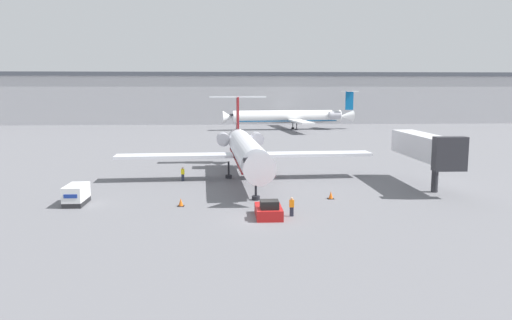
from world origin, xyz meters
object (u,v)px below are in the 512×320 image
at_px(airplane_main, 246,150).
at_px(pushback_tug, 269,210).
at_px(worker_near_tug, 292,206).
at_px(worker_by_wing, 183,174).
at_px(airplane_parked_far_left, 291,117).
at_px(jet_bridge, 425,147).
at_px(traffic_cone_right, 331,195).
at_px(traffic_cone_left, 181,202).
at_px(luggage_cart, 76,195).

distance_m(airplane_main, pushback_tug, 18.46).
bearing_deg(worker_near_tug, worker_by_wing, 121.95).
relative_size(airplane_parked_far_left, jet_bridge, 2.54).
xyz_separation_m(worker_near_tug, airplane_parked_far_left, (11.83, 91.35, 2.60)).
distance_m(worker_by_wing, jet_bridge, 27.86).
bearing_deg(jet_bridge, traffic_cone_right, -154.63).
height_order(airplane_main, traffic_cone_left, airplane_main).
bearing_deg(airplane_main, pushback_tug, -86.11).
relative_size(worker_near_tug, airplane_parked_far_left, 0.05).
bearing_deg(worker_by_wing, airplane_main, 6.01).
distance_m(pushback_tug, traffic_cone_right, 9.56).
bearing_deg(airplane_main, airplane_parked_far_left, 78.39).
bearing_deg(jet_bridge, airplane_main, 163.24).
xyz_separation_m(worker_by_wing, traffic_cone_left, (0.91, -12.92, -0.51)).
bearing_deg(traffic_cone_right, luggage_cart, -177.76).
bearing_deg(traffic_cone_left, worker_by_wing, 94.03).
bearing_deg(worker_by_wing, airplane_parked_far_left, 73.07).
height_order(traffic_cone_left, jet_bridge, jet_bridge).
relative_size(pushback_tug, luggage_cart, 1.07).
height_order(traffic_cone_right, airplane_parked_far_left, airplane_parked_far_left).
relative_size(worker_near_tug, traffic_cone_right, 2.17).
bearing_deg(traffic_cone_right, pushback_tug, -135.22).
bearing_deg(traffic_cone_right, worker_by_wing, 145.56).
height_order(airplane_main, worker_by_wing, airplane_main).
bearing_deg(luggage_cart, jet_bridge, 10.15).
distance_m(pushback_tug, airplane_parked_far_left, 92.60).
height_order(airplane_main, luggage_cart, airplane_main).
relative_size(luggage_cart, worker_near_tug, 2.13).
relative_size(luggage_cart, worker_by_wing, 2.12).
xyz_separation_m(airplane_main, traffic_cone_left, (-6.59, -13.71, -3.24)).
relative_size(pushback_tug, airplane_parked_far_left, 0.11).
height_order(luggage_cart, airplane_parked_far_left, airplane_parked_far_left).
height_order(worker_near_tug, traffic_cone_left, worker_near_tug).
bearing_deg(traffic_cone_left, airplane_parked_far_left, 76.03).
bearing_deg(traffic_cone_right, jet_bridge, 25.37).
xyz_separation_m(luggage_cart, jet_bridge, (36.16, 6.47, 3.52)).
bearing_deg(worker_near_tug, luggage_cart, 164.14).
bearing_deg(airplane_main, worker_near_tug, -79.81).
bearing_deg(worker_by_wing, luggage_cart, -127.82).
xyz_separation_m(luggage_cart, traffic_cone_left, (9.91, -1.32, -0.58)).
height_order(pushback_tug, luggage_cart, luggage_cart).
xyz_separation_m(pushback_tug, airplane_parked_far_left, (13.83, 91.51, 2.89)).
bearing_deg(traffic_cone_right, traffic_cone_left, -171.13).
bearing_deg(traffic_cone_left, luggage_cart, 172.41).
height_order(luggage_cart, jet_bridge, jet_bridge).
relative_size(luggage_cart, jet_bridge, 0.25).
xyz_separation_m(worker_near_tug, worker_by_wing, (-10.73, 17.21, 0.00)).
bearing_deg(pushback_tug, worker_near_tug, 4.76).
xyz_separation_m(worker_near_tug, jet_bridge, (16.42, 12.08, 3.59)).
relative_size(traffic_cone_left, jet_bridge, 0.05).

